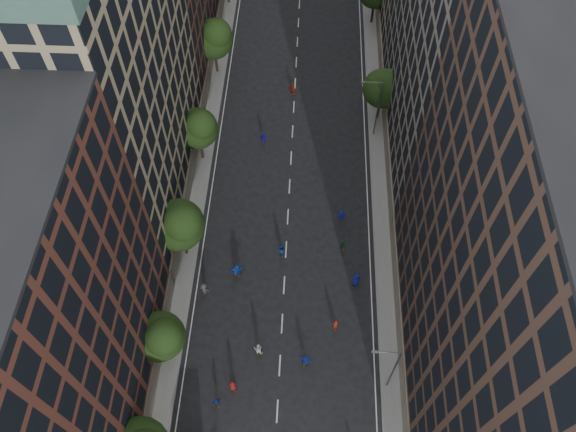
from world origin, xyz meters
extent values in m
plane|color=black|center=(0.00, 40.00, 0.00)|extent=(240.00, 240.00, 0.00)
cube|color=slate|center=(-12.00, 47.50, 0.07)|extent=(4.00, 105.00, 0.15)
cube|color=slate|center=(12.00, 47.50, 0.07)|extent=(4.00, 105.00, 0.15)
cube|color=#5B2E22|center=(-19.00, 11.00, 15.00)|extent=(14.00, 22.00, 30.00)
cube|color=#998764|center=(-19.00, 35.00, 17.00)|extent=(14.00, 26.00, 34.00)
cube|color=#473026|center=(19.00, 15.00, 18.00)|extent=(14.00, 30.00, 36.00)
cube|color=#6F665B|center=(19.00, 44.00, 16.50)|extent=(14.00, 28.00, 33.00)
cylinder|color=black|center=(-11.20, 14.00, 1.85)|extent=(0.36, 0.36, 3.70)
sphere|color=black|center=(-11.20, 14.00, 5.21)|extent=(4.80, 4.80, 4.80)
sphere|color=black|center=(-10.60, 13.52, 6.41)|extent=(3.60, 3.60, 3.60)
cylinder|color=black|center=(-11.20, 26.00, 2.11)|extent=(0.36, 0.36, 4.22)
sphere|color=black|center=(-11.20, 26.00, 5.95)|extent=(5.60, 5.60, 5.60)
sphere|color=black|center=(-10.50, 25.44, 7.35)|extent=(4.20, 4.20, 4.20)
cylinder|color=black|center=(-11.20, 40.00, 1.94)|extent=(0.36, 0.36, 3.87)
sphere|color=black|center=(-11.20, 40.00, 5.46)|extent=(5.00, 5.00, 5.00)
sphere|color=black|center=(-10.57, 39.50, 6.71)|extent=(3.75, 3.75, 3.75)
cylinder|color=black|center=(-11.20, 56.00, 2.02)|extent=(0.36, 0.36, 4.05)
sphere|color=black|center=(-11.20, 56.00, 5.70)|extent=(5.40, 5.40, 5.40)
sphere|color=black|center=(-10.52, 55.46, 7.05)|extent=(4.05, 4.05, 4.05)
cylinder|color=black|center=(11.20, 48.00, 1.87)|extent=(0.36, 0.36, 3.74)
sphere|color=black|center=(11.20, 48.00, 5.27)|extent=(5.00, 5.00, 5.00)
sphere|color=black|center=(11.82, 47.50, 6.52)|extent=(3.75, 3.75, 3.75)
cylinder|color=black|center=(11.20, 68.00, 1.98)|extent=(0.36, 0.36, 3.96)
cylinder|color=#595B60|center=(10.60, 12.00, 4.50)|extent=(0.18, 0.18, 9.00)
cylinder|color=#595B60|center=(9.40, 12.00, 9.00)|extent=(2.40, 0.12, 0.12)
cube|color=#595B60|center=(8.30, 12.00, 8.95)|extent=(0.50, 0.22, 0.15)
cylinder|color=#595B60|center=(10.60, 45.00, 4.50)|extent=(0.18, 0.18, 9.00)
cylinder|color=#595B60|center=(9.40, 45.00, 9.00)|extent=(2.40, 0.12, 0.12)
cube|color=#595B60|center=(8.30, 45.00, 8.95)|extent=(0.50, 0.22, 0.15)
imported|color=navy|center=(-5.81, 9.41, 0.78)|extent=(0.99, 0.69, 1.56)
imported|color=#1735BB|center=(2.55, 13.85, 0.83)|extent=(1.62, 0.96, 1.66)
imported|color=maroon|center=(-4.43, 11.00, 0.82)|extent=(0.94, 0.79, 1.65)
imported|color=#A1221A|center=(5.54, 17.73, 0.85)|extent=(0.67, 0.49, 1.70)
imported|color=silver|center=(-2.22, 14.79, 0.93)|extent=(1.01, 0.84, 1.86)
imported|color=#404045|center=(-8.50, 21.17, 0.88)|extent=(1.29, 0.98, 1.76)
imported|color=#206B37|center=(6.32, 27.50, 0.75)|extent=(0.95, 0.65, 1.50)
imported|color=#1448A3|center=(-5.12, 23.59, 0.97)|extent=(1.89, 1.02, 1.94)
imported|color=#1419A8|center=(7.78, 23.03, 0.95)|extent=(1.05, 0.82, 1.91)
imported|color=navy|center=(-5.42, 23.42, 0.84)|extent=(0.72, 0.62, 1.68)
imported|color=navy|center=(-0.53, 26.35, 0.92)|extent=(1.10, 0.99, 1.84)
imported|color=#11168F|center=(6.24, 31.20, 0.90)|extent=(1.26, 0.87, 1.79)
imported|color=#1D16B7|center=(-3.63, 42.79, 0.93)|extent=(1.12, 0.53, 1.87)
imported|color=#9D2A1A|center=(-0.27, 52.00, 0.86)|extent=(1.67, 1.03, 1.71)
camera|label=1|loc=(1.68, -5.27, 55.15)|focal=35.00mm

